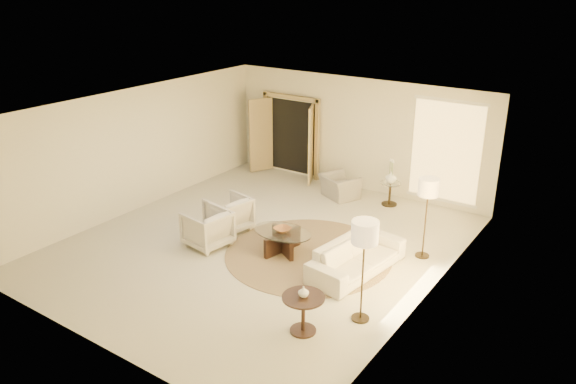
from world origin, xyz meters
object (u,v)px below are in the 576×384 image
Objects in this scene: end_vase at (303,292)px; side_vase at (391,177)px; armchair_right at (207,227)px; floor_lamp_far at (365,237)px; floor_lamp_near at (428,191)px; accent_chair at (339,183)px; coffee_table at (283,239)px; armchair_left at (229,212)px; sofa at (357,257)px; side_table at (390,191)px; end_table at (303,308)px; bowl at (282,230)px.

side_vase reaches higher than end_vase.
floor_lamp_far reaches higher than armchair_right.
floor_lamp_far reaches higher than floor_lamp_near.
coffee_table is (0.53, -3.17, -0.09)m from accent_chair.
floor_lamp_near is at bearing 118.39° from armchair_left.
floor_lamp_far is (0.78, -1.33, 1.15)m from sofa.
side_table is at bearing 22.67° from sofa.
floor_lamp_near is 2.58m from floor_lamp_far.
coffee_table is 3.49m from side_table.
end_vase is (0.20, -2.12, 0.40)m from sofa.
floor_lamp_near is (0.78, 1.25, 1.06)m from sofa.
armchair_right is 1.54m from coffee_table.
coffee_table is 2.66m from end_table.
armchair_right is 4.55m from side_table.
side_vase is (2.10, 4.03, 0.28)m from armchair_right.
sofa is at bearing 95.49° from end_vase.
floor_lamp_far is at bearing 149.24° from accent_chair.
end_table is (3.17, -1.37, 0.01)m from armchair_right.
floor_lamp_far is at bearing -70.38° from side_table.
armchair_left is 0.52× the size of coffee_table.
floor_lamp_far is at bearing -70.38° from side_vase.
end_table reaches higher than coffee_table.
end_table is at bearing -48.21° from bowl.
coffee_table is at bearing 131.79° from end_vase.
floor_lamp_far reaches higher than bowl.
coffee_table is 0.93× the size of floor_lamp_far.
armchair_left is at bearing -162.82° from floor_lamp_near.
armchair_left is 4.81× the size of end_vase.
bowl is (-2.34, -1.39, -0.88)m from floor_lamp_near.
side_table is (-1.07, 5.40, -0.09)m from end_table.
floor_lamp_near reaches higher than armchair_right.
floor_lamp_far is at bearing -141.70° from sofa.
accent_chair is 5.01× the size of end_vase.
side_vase reaches higher than bowl.
accent_chair is (1.00, 2.98, -0.04)m from armchair_left.
bowl is at bearing -101.56° from side_vase.
sofa is 3.06m from armchair_right.
floor_lamp_near reaches higher than end_vase.
end_vase is at bearing -166.61° from sofa.
bowl is (1.41, 0.61, 0.07)m from armchair_right.
end_vase reaches higher than coffee_table.
end_vase is 5.50m from side_vase.
side_table is 5.51m from end_vase.
armchair_left is 3.96m from end_vase.
armchair_left is 1.26× the size of end_table.
end_vase is (-0.57, -0.79, -0.75)m from floor_lamp_far.
floor_lamp_far reaches higher than end_vase.
armchair_left is 3.14m from accent_chair.
floor_lamp_far is (2.87, -4.36, 1.08)m from accent_chair.
end_vase is at bearing -48.21° from coffee_table.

